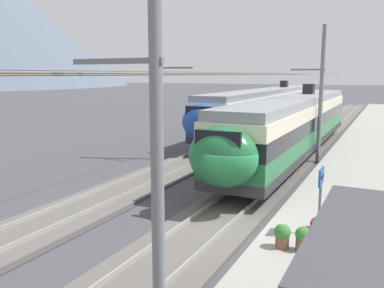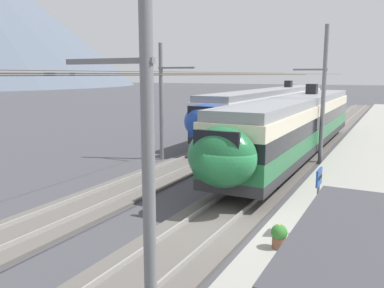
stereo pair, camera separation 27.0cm
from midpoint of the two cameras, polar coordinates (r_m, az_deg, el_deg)
name	(u,v)px [view 1 (the left image)]	position (r m, az deg, el deg)	size (l,w,h in m)	color
ground_plane	(237,229)	(14.05, 5.80, -11.97)	(400.00, 400.00, 0.00)	#424247
track_near	(213,223)	(14.34, 2.38, -11.17)	(120.00, 3.00, 0.28)	#5B5651
track_far	(95,202)	(17.01, -14.03, -8.05)	(120.00, 3.00, 0.28)	#5B5651
train_near_platform	(295,123)	(25.78, 14.10, 2.92)	(25.33, 2.90, 4.27)	#2D2D30
train_far_track	(270,105)	(39.76, 10.86, 5.40)	(32.88, 2.93, 4.27)	#2D2D30
catenary_mast_west	(151,132)	(7.14, -6.86, 1.67)	(42.23, 1.94, 8.21)	slate
catenary_mast_mid	(319,94)	(24.39, 17.32, 6.83)	(42.23, 1.94, 7.98)	slate
catenary_mast_far_side	(162,99)	(24.46, -4.66, 6.38)	(42.23, 2.43, 7.06)	slate
platform_sign	(321,186)	(12.63, 17.25, -5.75)	(0.70, 0.08, 2.06)	#59595B
handbag_near_sign	(314,224)	(13.48, 16.36, -10.87)	(0.32, 0.18, 0.39)	maroon
potted_plant_platform_edge	(282,234)	(11.77, 12.07, -12.47)	(0.46, 0.46, 0.70)	brown
potted_plant_by_shelter	(303,238)	(11.72, 14.81, -12.74)	(0.42, 0.42, 0.69)	brown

